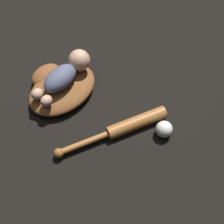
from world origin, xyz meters
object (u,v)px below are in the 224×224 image
at_px(baseball, 164,129).
at_px(baseball_glove, 60,87).
at_px(baby_figure, 66,73).
at_px(baseball_bat, 125,127).

bearing_deg(baseball, baseball_glove, 129.50).
distance_m(baseball_glove, baseball, 0.56).
height_order(baby_figure, baseball, baby_figure).
bearing_deg(baseball_bat, baby_figure, 114.95).
bearing_deg(baby_figure, baseball_bat, -65.05).
bearing_deg(baseball_glove, baseball_bat, -59.72).
xyz_separation_m(baby_figure, baseball_bat, (0.16, -0.34, -0.10)).
bearing_deg(baby_figure, baseball_glove, 176.19).
height_order(baseball_glove, baby_figure, baby_figure).
relative_size(baby_figure, baseball_bat, 0.61).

